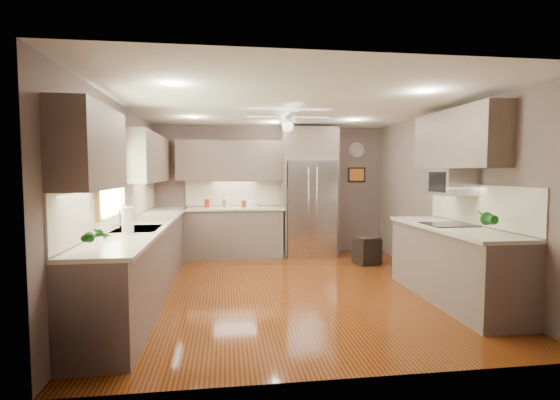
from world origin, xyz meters
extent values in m
plane|color=#451A09|center=(0.00, 0.00, 0.00)|extent=(5.00, 5.00, 0.00)
plane|color=white|center=(0.00, 0.00, 2.50)|extent=(5.00, 5.00, 0.00)
plane|color=brown|center=(0.00, 2.50, 1.25)|extent=(4.50, 0.00, 4.50)
plane|color=brown|center=(0.00, -2.50, 1.25)|extent=(4.50, 0.00, 4.50)
plane|color=brown|center=(-2.25, 0.00, 1.25)|extent=(0.00, 5.00, 5.00)
plane|color=brown|center=(2.25, 0.00, 1.25)|extent=(0.00, 5.00, 5.00)
cylinder|color=maroon|center=(-1.24, 2.26, 1.02)|extent=(0.12, 0.12, 0.16)
cylinder|color=silver|center=(-0.92, 2.21, 1.01)|extent=(0.10, 0.10, 0.13)
cylinder|color=#BEBD8E|center=(-0.88, 2.23, 1.03)|extent=(0.12, 0.12, 0.17)
cylinder|color=maroon|center=(-0.55, 2.20, 1.00)|extent=(0.10, 0.10, 0.13)
imported|color=white|center=(-2.06, -0.23, 1.03)|extent=(0.08, 0.09, 0.18)
imported|color=#1A5D1C|center=(-1.95, -1.97, 1.08)|extent=(0.18, 0.15, 0.29)
imported|color=#1A5D1C|center=(1.93, -1.41, 1.11)|extent=(0.18, 0.15, 0.33)
imported|color=#BEBD8E|center=(-0.38, 2.24, 0.97)|extent=(0.29, 0.29, 0.05)
cube|color=brown|center=(-1.95, 0.15, 0.45)|extent=(0.60, 4.70, 0.90)
cube|color=#C2B89C|center=(-1.94, 0.15, 0.92)|extent=(0.65, 4.70, 0.04)
cube|color=beige|center=(-2.24, 0.15, 1.20)|extent=(0.02, 4.70, 0.50)
cube|color=brown|center=(-0.72, 2.20, 0.45)|extent=(1.85, 0.60, 0.90)
cube|color=#C2B89C|center=(-0.72, 2.19, 0.92)|extent=(1.85, 0.65, 0.04)
cube|color=beige|center=(-0.72, 2.49, 1.20)|extent=(1.85, 0.02, 0.50)
cube|color=brown|center=(-2.08, -1.60, 1.83)|extent=(0.33, 1.20, 0.75)
cube|color=brown|center=(-2.08, 1.30, 1.83)|extent=(0.33, 2.40, 0.75)
cube|color=brown|center=(-0.72, 2.33, 1.83)|extent=(2.15, 0.33, 0.75)
cube|color=brown|center=(2.08, -0.55, 2.03)|extent=(0.33, 1.70, 0.75)
cube|color=#BFF2B2|center=(-2.23, -0.50, 1.55)|extent=(0.01, 1.00, 0.80)
cube|color=brown|center=(-2.21, -0.50, 1.98)|extent=(0.05, 1.12, 0.06)
cube|color=brown|center=(-2.21, -0.50, 1.12)|extent=(0.05, 1.12, 0.06)
cube|color=brown|center=(-2.21, -1.03, 1.55)|extent=(0.05, 0.06, 0.80)
cube|color=brown|center=(-2.21, 0.03, 1.55)|extent=(0.05, 0.06, 0.80)
cube|color=silver|center=(-1.93, -0.50, 0.93)|extent=(0.50, 0.70, 0.03)
cube|color=#262626|center=(-1.93, -0.50, 0.89)|extent=(0.44, 0.62, 0.05)
cylinder|color=silver|center=(-2.13, -0.50, 1.05)|extent=(0.02, 0.02, 0.24)
cylinder|color=silver|center=(-2.07, -0.50, 1.17)|extent=(0.16, 0.02, 0.02)
cube|color=silver|center=(0.70, 2.14, 0.91)|extent=(0.92, 0.72, 1.82)
cube|color=black|center=(0.70, 1.80, 0.66)|extent=(0.88, 0.02, 0.02)
cube|color=black|center=(0.70, 1.79, 1.25)|extent=(0.01, 0.02, 1.00)
cylinder|color=silver|center=(0.62, 1.76, 1.25)|extent=(0.02, 0.02, 0.90)
cylinder|color=silver|center=(0.78, 1.76, 1.25)|extent=(0.02, 0.02, 0.90)
cube|color=brown|center=(0.70, 2.20, 2.14)|extent=(1.04, 0.60, 0.63)
cube|color=brown|center=(0.20, 2.20, 0.91)|extent=(0.06, 0.60, 1.82)
cube|color=brown|center=(1.20, 2.20, 0.91)|extent=(0.06, 0.60, 1.82)
cube|color=brown|center=(1.93, -0.80, 0.45)|extent=(0.65, 2.20, 0.90)
cube|color=#C2B89C|center=(1.91, -0.80, 0.92)|extent=(0.70, 2.20, 0.04)
cube|color=beige|center=(2.24, -0.80, 1.20)|extent=(0.02, 2.20, 0.50)
cube|color=black|center=(1.91, -0.70, 0.94)|extent=(0.56, 0.52, 0.01)
cube|color=silver|center=(2.03, -0.55, 1.48)|extent=(0.42, 0.55, 0.34)
cube|color=black|center=(1.82, -0.55, 1.48)|extent=(0.02, 0.40, 0.26)
cylinder|color=white|center=(0.00, 0.30, 2.46)|extent=(0.03, 0.03, 0.08)
cylinder|color=white|center=(0.00, 0.30, 2.36)|extent=(0.22, 0.22, 0.10)
sphere|color=white|center=(0.00, 0.30, 2.26)|extent=(0.16, 0.16, 0.16)
cube|color=white|center=(0.35, 0.30, 2.38)|extent=(0.48, 0.11, 0.01)
cube|color=white|center=(0.00, 0.65, 2.38)|extent=(0.11, 0.48, 0.01)
cube|color=white|center=(-0.35, 0.30, 2.38)|extent=(0.48, 0.11, 0.01)
cube|color=white|center=(0.00, -0.05, 2.38)|extent=(0.11, 0.48, 0.01)
cylinder|color=white|center=(-1.40, 1.30, 2.49)|extent=(0.14, 0.14, 0.01)
cylinder|color=white|center=(1.30, 1.30, 2.49)|extent=(0.14, 0.14, 0.01)
cylinder|color=white|center=(-1.40, -1.20, 2.49)|extent=(0.14, 0.14, 0.01)
cylinder|color=white|center=(1.30, -1.20, 2.49)|extent=(0.14, 0.14, 0.01)
cylinder|color=white|center=(0.00, 1.80, 2.49)|extent=(0.14, 0.14, 0.01)
cylinder|color=white|center=(1.75, 2.48, 2.05)|extent=(0.30, 0.03, 0.30)
cylinder|color=silver|center=(1.75, 2.47, 2.05)|extent=(0.29, 0.00, 0.29)
cube|color=black|center=(1.75, 2.48, 1.55)|extent=(0.36, 0.03, 0.30)
cube|color=#BC6625|center=(1.75, 2.46, 1.55)|extent=(0.30, 0.01, 0.24)
cube|color=black|center=(1.55, 1.28, 0.23)|extent=(0.45, 0.45, 0.43)
cube|color=black|center=(1.55, 1.28, 0.46)|extent=(0.43, 0.43, 0.03)
cylinder|color=white|center=(-1.95, -0.88, 1.08)|extent=(0.12, 0.12, 0.29)
cylinder|color=silver|center=(-1.95, -0.88, 1.09)|extent=(0.02, 0.02, 0.31)
camera|label=1|loc=(-0.88, -5.46, 1.61)|focal=26.00mm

